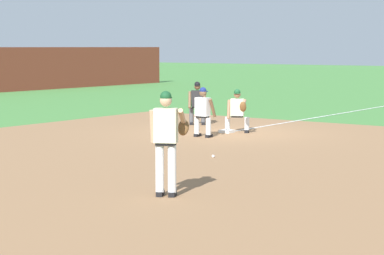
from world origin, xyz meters
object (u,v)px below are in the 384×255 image
object	(u,v)px
first_baseman	(238,109)
umpire	(197,101)
first_base_bag	(227,131)
baserunner	(203,110)
pitcher	(167,137)
baseball	(213,156)

from	to	relation	value
first_baseman	umpire	xyz separation A→B (m)	(1.20, 2.38, 0.06)
first_base_bag	baserunner	distance (m)	1.55
first_base_bag	baserunner	bearing A→B (deg)	-177.57
pitcher	umpire	distance (m)	12.16
first_base_bag	pitcher	size ratio (longest dim) A/B	0.20
baserunner	umpire	world-z (taller)	same
first_base_bag	baseball	xyz separation A→B (m)	(-4.54, -2.61, -0.01)
baseball	baserunner	world-z (taller)	baserunner
first_base_bag	pitcher	xyz separation A→B (m)	(-8.80, -4.54, 1.01)
baserunner	first_base_bag	bearing A→B (deg)	2.43
first_baseman	baserunner	xyz separation A→B (m)	(-1.53, 0.21, 0.06)
first_base_bag	baseball	world-z (taller)	first_base_bag
first_base_bag	umpire	distance (m)	2.62
first_base_bag	first_baseman	world-z (taller)	first_baseman
first_base_bag	umpire	world-z (taller)	umpire
first_baseman	umpire	size ratio (longest dim) A/B	0.92
baseball	baserunner	bearing A→B (deg)	38.65
baseball	baserunner	xyz separation A→B (m)	(3.19, 2.55, 0.76)
baserunner	umpire	distance (m)	3.48
first_base_bag	pitcher	distance (m)	9.95
pitcher	baserunner	xyz separation A→B (m)	(7.44, 4.49, -0.27)
pitcher	first_baseman	xyz separation A→B (m)	(8.97, 4.27, -0.33)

